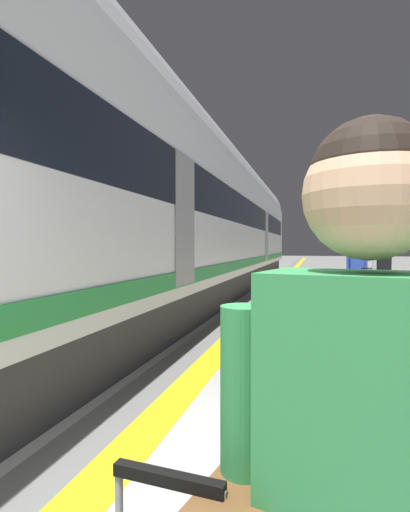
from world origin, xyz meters
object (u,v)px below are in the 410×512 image
passenger_mid (381,269)px  suitcase_near (344,292)px  suitcase_mid (365,300)px  high_speed_train (190,210)px  passenger_near (357,266)px

passenger_mid → suitcase_near: bearing=110.8°
suitcase_near → suitcase_mid: suitcase_mid is taller
high_speed_train → suitcase_near: high_speed_train is taller
suitcase_near → passenger_mid: (0.62, -1.62, 0.68)m
high_speed_train → passenger_mid: high_speed_train is taller
passenger_near → suitcase_near: passenger_near is taller
passenger_near → suitcase_near: 0.77m
high_speed_train → passenger_mid: 5.22m
suitcase_near → high_speed_train: bearing=-178.6°
passenger_mid → passenger_near: bearing=98.8°
passenger_near → passenger_mid: passenger_mid is taller
high_speed_train → suitcase_mid: 5.19m
high_speed_train → suitcase_near: bearing=1.4°
suitcase_near → suitcase_mid: (0.29, -1.74, 0.03)m
suitcase_mid → suitcase_near: bearing=99.5°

